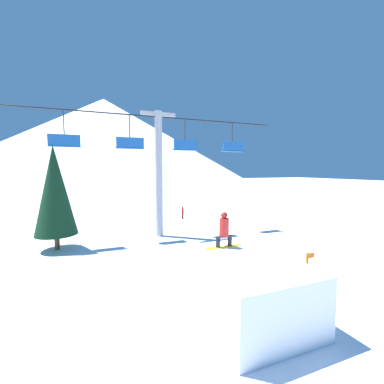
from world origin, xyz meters
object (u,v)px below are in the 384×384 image
distant_skier (183,212)px  pine_tree_near (55,190)px  snowboarder (224,230)px  trail_marker (307,271)px  snow_ramp (249,290)px

distant_skier → pine_tree_near: bearing=-149.1°
distant_skier → snowboarder: bearing=-104.0°
pine_tree_near → trail_marker: bearing=-45.2°
trail_marker → snowboarder: bearing=162.3°
pine_tree_near → trail_marker: (9.60, -9.67, -2.70)m
snow_ramp → snowboarder: snowboarder is taller
trail_marker → distant_skier: (0.57, 15.76, -0.18)m
pine_tree_near → trail_marker: pine_tree_near is taller
pine_tree_near → trail_marker: size_ratio=3.93×
snow_ramp → trail_marker: 3.15m
snow_ramp → trail_marker: bearing=11.4°
trail_marker → snow_ramp: bearing=-168.6°
snow_ramp → trail_marker: size_ratio=2.37×
snow_ramp → pine_tree_near: pine_tree_near is taller
trail_marker → distant_skier: size_ratio=1.29×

